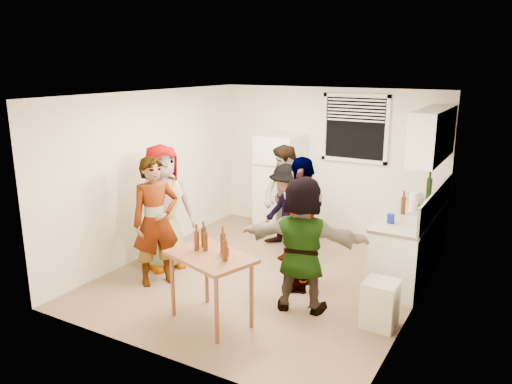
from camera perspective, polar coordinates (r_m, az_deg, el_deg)
The scene contains 23 objects.
room at distance 7.07m, azimuth 1.14°, elevation -9.57°, with size 4.00×4.50×2.50m, color white, non-canonical shape.
window at distance 8.38m, azimuth 11.25°, elevation 7.14°, with size 1.12×0.10×1.06m, color white, non-canonical shape.
refrigerator at distance 8.71m, azimuth 2.74°, elevation 0.99°, with size 0.70×0.70×1.70m, color white.
counter_lower at distance 7.38m, azimuth 17.30°, elevation -5.59°, with size 0.60×2.20×0.86m, color white.
countertop at distance 7.25m, azimuth 17.56°, elevation -2.24°, with size 0.64×2.22×0.04m, color #BDB39B.
backsplash at distance 7.15m, azimuth 19.91°, elevation -1.00°, with size 0.03×2.20×0.36m, color beige.
upper_cabinets at distance 7.20m, azimuth 19.57°, elevation 6.22°, with size 0.34×1.60×0.70m, color white.
kettle at distance 7.54m, azimuth 17.71°, elevation -1.46°, with size 0.26×0.22×0.22m, color silver, non-canonical shape.
paper_towel at distance 7.28m, azimuth 17.48°, elevation -2.00°, with size 0.12×0.12×0.26m, color white.
wine_bottle at distance 7.92m, azimuth 19.06°, elevation -0.81°, with size 0.08×0.08×0.33m, color black.
beer_bottle_counter at distance 7.06m, azimuth 16.40°, elevation -2.43°, with size 0.06×0.06×0.24m, color #47230C.
blue_cup at distance 6.62m, azimuth 15.11°, elevation -3.46°, with size 0.10×0.10×0.13m, color #121FAD.
picture_frame at distance 7.59m, azimuth 19.93°, elevation -0.99°, with size 0.02×0.17×0.14m, color gold.
trash_bin at distance 5.90m, azimuth 13.99°, elevation -12.47°, with size 0.37×0.37×0.54m, color beige.
serving_table at distance 5.96m, azimuth -5.05°, elevation -14.47°, with size 0.97×0.64×0.82m, color brown, non-canonical shape.
beer_bottle_table at distance 5.75m, azimuth -5.78°, elevation -6.67°, with size 0.06×0.06×0.21m, color #47230C.
red_cup at distance 5.57m, azimuth -3.50°, elevation -7.31°, with size 0.08×0.08×0.11m, color maroon.
guest_grey at distance 7.50m, azimuth -10.24°, elevation -8.34°, with size 0.88×1.80×0.57m, color gray.
guest_stripe at distance 7.01m, azimuth -11.04°, elevation -10.07°, with size 0.63×1.73×0.41m, color #141933.
guest_back_left at distance 8.06m, azimuth 3.26°, elevation -6.48°, with size 0.81×1.67×0.63m, color brown.
guest_back_right at distance 7.59m, azimuth 3.52°, elevation -7.85°, with size 0.96×1.48×0.55m, color #3B3B3F.
guest_black at distance 6.76m, azimuth 5.10°, elevation -10.80°, with size 1.04×1.77×0.43m, color black.
guest_orange at distance 6.24m, azimuth 5.11°, elevation -13.10°, with size 1.53×1.65×0.49m, color #F87A4C.
Camera 1 is at (3.07, -5.68, 2.88)m, focal length 35.00 mm.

